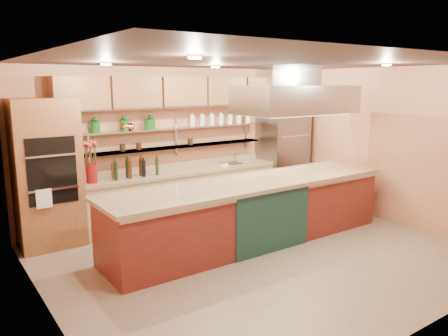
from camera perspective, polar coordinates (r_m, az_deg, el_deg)
floor at (r=6.66m, az=4.87°, el=-11.29°), size 6.00×5.00×0.02m
ceiling at (r=6.17m, az=5.31°, el=13.63°), size 6.00×5.00×0.02m
wall_back at (r=8.31m, az=-6.07°, el=3.26°), size 6.00×0.04×2.80m
wall_front at (r=4.68m, az=25.18°, el=-3.83°), size 6.00×0.04×2.80m
wall_left at (r=4.94m, az=-22.70°, el=-2.90°), size 0.04×5.00×2.80m
wall_right at (r=8.49m, az=20.81°, el=2.77°), size 0.04×5.00×2.80m
oven_stack at (r=7.19m, az=-22.08°, el=-0.73°), size 0.95×0.64×2.30m
refrigerator at (r=9.44m, az=7.64°, el=2.01°), size 0.95×0.72×2.10m
back_counter at (r=8.21m, az=-5.23°, el=-3.47°), size 3.84×0.64×0.93m
wall_shelf_lower at (r=8.18m, az=-5.93°, el=2.79°), size 3.60×0.26×0.03m
wall_shelf_upper at (r=8.14m, az=-5.98°, el=5.23°), size 3.60×0.26×0.03m
upper_cabinets at (r=8.08m, az=-5.59°, el=9.81°), size 4.60×0.36×0.55m
range_hood at (r=7.29m, az=9.41°, el=8.80°), size 2.00×1.00×0.45m
ceiling_downlights at (r=6.32m, az=4.10°, el=13.31°), size 4.00×2.80×0.02m
island at (r=6.99m, az=3.63°, el=-5.74°), size 4.81×1.05×1.00m
flower_vase at (r=7.35m, az=-16.89°, el=-0.68°), size 0.21×0.21×0.31m
oil_bottle_cluster at (r=7.61m, az=-11.45°, el=-0.13°), size 0.90×0.34×0.28m
kitchen_scale at (r=8.51m, az=-0.06°, el=0.59°), size 0.18×0.16×0.09m
bar_faucet at (r=8.78m, az=1.44°, el=1.28°), size 0.03×0.03×0.20m
copper_kettle at (r=7.72m, az=-12.16°, el=5.31°), size 0.21×0.21×0.13m
green_canister at (r=7.86m, az=-9.85°, el=5.63°), size 0.17×0.17×0.17m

